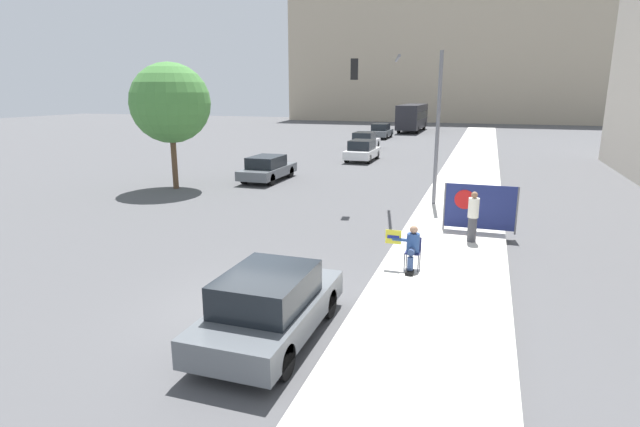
% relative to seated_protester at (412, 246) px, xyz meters
% --- Properties ---
extents(ground_plane, '(160.00, 160.00, 0.00)m').
position_rel_seated_protester_xyz_m(ground_plane, '(-2.93, -3.38, -0.83)').
color(ground_plane, '#4F4F51').
extents(sidewalk_curb, '(3.40, 90.00, 0.18)m').
position_rel_seated_protester_xyz_m(sidewalk_curb, '(0.83, 11.62, -0.74)').
color(sidewalk_curb, beige).
rests_on(sidewalk_curb, ground_plane).
extents(building_backdrop_far, '(52.00, 12.00, 22.88)m').
position_rel_seated_protester_xyz_m(building_backdrop_far, '(-4.93, 73.92, 10.61)').
color(building_backdrop_far, tan).
rests_on(building_backdrop_far, ground_plane).
extents(seated_protester, '(0.95, 0.77, 1.21)m').
position_rel_seated_protester_xyz_m(seated_protester, '(0.00, 0.00, 0.00)').
color(seated_protester, '#474C56').
rests_on(seated_protester, sidewalk_curb).
extents(jogger_on_sidewalk, '(0.34, 0.34, 1.63)m').
position_rel_seated_protester_xyz_m(jogger_on_sidewalk, '(1.46, 3.24, 0.17)').
color(jogger_on_sidewalk, '#424247').
rests_on(jogger_on_sidewalk, sidewalk_curb).
extents(protest_banner, '(2.43, 0.06, 1.63)m').
position_rel_seated_protester_xyz_m(protest_banner, '(1.63, 4.52, 0.21)').
color(protest_banner, slate).
rests_on(protest_banner, sidewalk_curb).
extents(traffic_light_pole, '(3.68, 3.44, 6.30)m').
position_rel_seated_protester_xyz_m(traffic_light_pole, '(-1.52, 8.22, 3.61)').
color(traffic_light_pole, slate).
rests_on(traffic_light_pole, sidewalk_curb).
extents(parked_car_curbside, '(1.82, 4.15, 1.46)m').
position_rel_seated_protester_xyz_m(parked_car_curbside, '(-2.16, -4.47, -0.10)').
color(parked_car_curbside, '#565B60').
rests_on(parked_car_curbside, ground_plane).
extents(car_on_road_nearest, '(1.80, 4.39, 1.39)m').
position_rel_seated_protester_xyz_m(car_on_road_nearest, '(-9.81, 12.29, -0.13)').
color(car_on_road_nearest, '#565B60').
rests_on(car_on_road_nearest, ground_plane).
extents(car_on_road_midblock, '(1.82, 4.11, 1.49)m').
position_rel_seated_protester_xyz_m(car_on_road_midblock, '(-6.73, 21.81, -0.09)').
color(car_on_road_midblock, white).
rests_on(car_on_road_midblock, ground_plane).
extents(car_on_road_distant, '(1.84, 4.33, 1.49)m').
position_rel_seated_protester_xyz_m(car_on_road_distant, '(-8.23, 28.76, -0.09)').
color(car_on_road_distant, silver).
rests_on(car_on_road_distant, ground_plane).
extents(car_on_road_far_lane, '(1.86, 4.32, 1.54)m').
position_rel_seated_protester_xyz_m(car_on_road_far_lane, '(-9.04, 39.39, -0.07)').
color(car_on_road_far_lane, '#565B60').
rests_on(car_on_road_far_lane, ground_plane).
extents(city_bus_on_road, '(2.50, 10.06, 3.25)m').
position_rel_seated_protester_xyz_m(city_bus_on_road, '(-7.27, 49.56, 1.04)').
color(city_bus_on_road, '#232328').
rests_on(city_bus_on_road, ground_plane).
extents(street_tree_near_curb, '(3.95, 3.95, 6.28)m').
position_rel_seated_protester_xyz_m(street_tree_near_curb, '(-13.36, 8.71, 3.46)').
color(street_tree_near_curb, brown).
rests_on(street_tree_near_curb, ground_plane).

